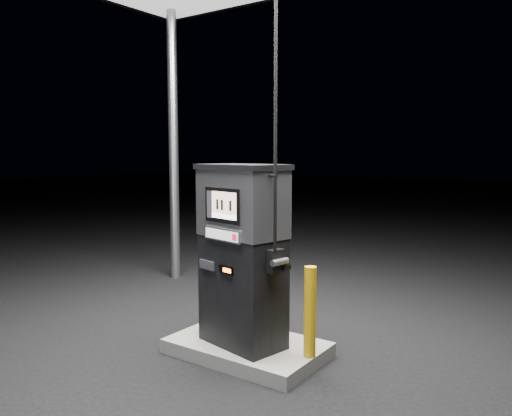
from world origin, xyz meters
The scene contains 5 objects.
ground centered at (0.00, 0.00, 0.00)m, with size 80.00×80.00×0.00m, color black.
pump_island centered at (0.00, 0.00, 0.07)m, with size 1.60×1.00×0.15m, color #5E5E5A.
fuel_dispenser centered at (0.01, -0.09, 1.12)m, with size 1.08×0.74×3.90m.
bollard_left centered at (-0.55, 0.05, 0.58)m, with size 0.12×0.12×0.86m, color #C5920A.
bollard_right centered at (0.74, 0.03, 0.60)m, with size 0.12×0.12×0.90m, color #C5920A.
Camera 1 is at (3.03, -4.14, 2.13)m, focal length 35.00 mm.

